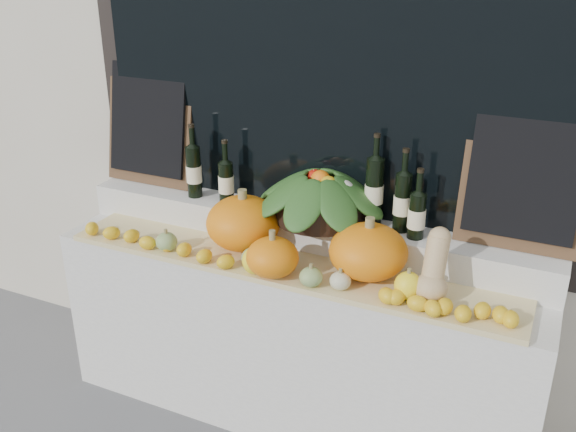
% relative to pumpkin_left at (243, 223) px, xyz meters
% --- Properties ---
extents(display_sill, '(2.30, 0.55, 0.88)m').
position_rel_pumpkin_left_xyz_m(display_sill, '(0.24, 0.05, -0.59)').
color(display_sill, silver).
rests_on(display_sill, ground).
extents(rear_tier, '(2.30, 0.25, 0.16)m').
position_rel_pumpkin_left_xyz_m(rear_tier, '(0.24, 0.20, -0.07)').
color(rear_tier, silver).
rests_on(rear_tier, display_sill).
extents(straw_bedding, '(2.10, 0.32, 0.02)m').
position_rel_pumpkin_left_xyz_m(straw_bedding, '(0.24, -0.08, -0.14)').
color(straw_bedding, tan).
rests_on(straw_bedding, display_sill).
extents(pumpkin_left, '(0.43, 0.43, 0.25)m').
position_rel_pumpkin_left_xyz_m(pumpkin_left, '(0.00, 0.00, 0.00)').
color(pumpkin_left, orange).
rests_on(pumpkin_left, straw_bedding).
extents(pumpkin_right, '(0.39, 0.39, 0.23)m').
position_rel_pumpkin_left_xyz_m(pumpkin_right, '(0.61, -0.02, -0.01)').
color(pumpkin_right, orange).
rests_on(pumpkin_right, straw_bedding).
extents(pumpkin_center, '(0.26, 0.26, 0.17)m').
position_rel_pumpkin_left_xyz_m(pumpkin_center, '(0.24, -0.18, -0.04)').
color(pumpkin_center, orange).
rests_on(pumpkin_center, straw_bedding).
extents(butternut_squash, '(0.13, 0.20, 0.29)m').
position_rel_pumpkin_left_xyz_m(butternut_squash, '(0.90, -0.08, 0.00)').
color(butternut_squash, tan).
rests_on(butternut_squash, straw_bedding).
extents(decorative_gourds, '(1.22, 0.18, 0.14)m').
position_rel_pumpkin_left_xyz_m(decorative_gourds, '(0.31, -0.17, -0.07)').
color(decorative_gourds, '#2B651E').
rests_on(decorative_gourds, straw_bedding).
extents(lemon_heap, '(2.20, 0.16, 0.06)m').
position_rel_pumpkin_left_xyz_m(lemon_heap, '(0.24, -0.19, -0.09)').
color(lemon_heap, yellow).
rests_on(lemon_heap, straw_bedding).
extents(produce_bowl, '(0.65, 0.65, 0.24)m').
position_rel_pumpkin_left_xyz_m(produce_bowl, '(0.31, 0.18, 0.13)').
color(produce_bowl, black).
rests_on(produce_bowl, rear_tier).
extents(wine_bottle_far_left, '(0.08, 0.08, 0.37)m').
position_rel_pumpkin_left_xyz_m(wine_bottle_far_left, '(-0.36, 0.17, 0.14)').
color(wine_bottle_far_left, black).
rests_on(wine_bottle_far_left, rear_tier).
extents(wine_bottle_near_left, '(0.08, 0.08, 0.31)m').
position_rel_pumpkin_left_xyz_m(wine_bottle_near_left, '(-0.19, 0.18, 0.12)').
color(wine_bottle_near_left, black).
rests_on(wine_bottle_near_left, rear_tier).
extents(wine_bottle_tall, '(0.08, 0.08, 0.42)m').
position_rel_pumpkin_left_xyz_m(wine_bottle_tall, '(0.54, 0.23, 0.17)').
color(wine_bottle_tall, black).
rests_on(wine_bottle_tall, rear_tier).
extents(wine_bottle_near_right, '(0.08, 0.08, 0.38)m').
position_rel_pumpkin_left_xyz_m(wine_bottle_near_right, '(0.68, 0.20, 0.15)').
color(wine_bottle_near_right, black).
rests_on(wine_bottle_near_right, rear_tier).
extents(wine_bottle_far_right, '(0.08, 0.08, 0.32)m').
position_rel_pumpkin_left_xyz_m(wine_bottle_far_right, '(0.76, 0.16, 0.12)').
color(wine_bottle_far_right, black).
rests_on(wine_bottle_far_right, rear_tier).
extents(chalkboard_left, '(0.50, 0.14, 0.61)m').
position_rel_pumpkin_left_xyz_m(chalkboard_left, '(-0.68, 0.26, 0.33)').
color(chalkboard_left, '#4C331E').
rests_on(chalkboard_left, rear_tier).
extents(chalkboard_right, '(0.50, 0.14, 0.61)m').
position_rel_pumpkin_left_xyz_m(chalkboard_right, '(1.16, 0.26, 0.33)').
color(chalkboard_right, '#4C331E').
rests_on(chalkboard_right, rear_tier).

